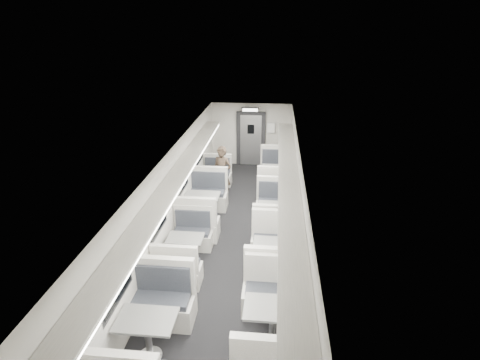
% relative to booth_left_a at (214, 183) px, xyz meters
% --- Properties ---
extents(room, '(3.24, 12.24, 2.64)m').
position_rel_booth_left_a_xyz_m(room, '(1.00, -3.17, 0.85)').
color(room, black).
rests_on(room, ground).
extents(booth_left_a, '(0.96, 1.95, 1.05)m').
position_rel_booth_left_a_xyz_m(booth_left_a, '(0.00, 0.00, 0.00)').
color(booth_left_a, beige).
rests_on(booth_left_a, room).
extents(booth_left_b, '(1.14, 2.31, 1.24)m').
position_rel_booth_left_a_xyz_m(booth_left_b, '(0.00, -1.91, 0.06)').
color(booth_left_b, beige).
rests_on(booth_left_b, room).
extents(booth_left_c, '(0.97, 1.96, 1.05)m').
position_rel_booth_left_a_xyz_m(booth_left_c, '(0.00, -3.92, 0.00)').
color(booth_left_c, beige).
rests_on(booth_left_c, room).
extents(booth_left_d, '(1.13, 2.30, 1.23)m').
position_rel_booth_left_a_xyz_m(booth_left_d, '(0.00, -6.55, 0.06)').
color(booth_left_d, beige).
rests_on(booth_left_d, room).
extents(booth_right_a, '(1.13, 2.29, 1.23)m').
position_rel_booth_left_a_xyz_m(booth_right_a, '(2.00, 0.44, 0.06)').
color(booth_right_a, beige).
rests_on(booth_right_a, room).
extents(booth_right_b, '(1.08, 2.20, 1.18)m').
position_rel_booth_left_a_xyz_m(booth_right_b, '(2.00, -2.29, 0.04)').
color(booth_right_b, beige).
rests_on(booth_right_b, room).
extents(booth_right_c, '(1.09, 2.21, 1.18)m').
position_rel_booth_left_a_xyz_m(booth_right_c, '(2.00, -4.11, 0.05)').
color(booth_right_c, beige).
rests_on(booth_right_c, room).
extents(booth_right_d, '(1.16, 2.35, 1.26)m').
position_rel_booth_left_a_xyz_m(booth_right_d, '(2.00, -6.11, 0.07)').
color(booth_right_d, beige).
rests_on(booth_right_d, room).
extents(passenger, '(0.73, 0.61, 1.73)m').
position_rel_booth_left_a_xyz_m(passenger, '(0.34, -0.44, 0.51)').
color(passenger, black).
rests_on(passenger, room).
extents(window_a, '(0.02, 1.18, 0.84)m').
position_rel_booth_left_a_xyz_m(window_a, '(-0.49, 0.23, 1.00)').
color(window_a, black).
rests_on(window_a, room).
extents(window_b, '(0.02, 1.18, 0.84)m').
position_rel_booth_left_a_xyz_m(window_b, '(-0.49, -1.97, 1.00)').
color(window_b, black).
rests_on(window_b, room).
extents(window_c, '(0.02, 1.18, 0.84)m').
position_rel_booth_left_a_xyz_m(window_c, '(-0.49, -4.17, 1.00)').
color(window_c, black).
rests_on(window_c, room).
extents(window_d, '(0.02, 1.18, 0.84)m').
position_rel_booth_left_a_xyz_m(window_d, '(-0.49, -6.37, 1.00)').
color(window_d, black).
rests_on(window_d, room).
extents(luggage_rack_left, '(0.46, 10.40, 0.09)m').
position_rel_booth_left_a_xyz_m(luggage_rack_left, '(-0.24, -3.47, 1.57)').
color(luggage_rack_left, beige).
rests_on(luggage_rack_left, room).
extents(luggage_rack_right, '(0.46, 10.40, 0.09)m').
position_rel_booth_left_a_xyz_m(luggage_rack_right, '(2.24, -3.47, 1.57)').
color(luggage_rack_right, beige).
rests_on(luggage_rack_right, room).
extents(vestibule_door, '(1.10, 0.13, 2.10)m').
position_rel_booth_left_a_xyz_m(vestibule_door, '(1.00, 2.76, 0.69)').
color(vestibule_door, black).
rests_on(vestibule_door, room).
extents(exit_sign, '(0.62, 0.12, 0.16)m').
position_rel_booth_left_a_xyz_m(exit_sign, '(1.00, 2.27, 1.93)').
color(exit_sign, black).
rests_on(exit_sign, room).
extents(wall_notice, '(0.32, 0.02, 0.40)m').
position_rel_booth_left_a_xyz_m(wall_notice, '(1.75, 2.75, 1.15)').
color(wall_notice, silver).
rests_on(wall_notice, room).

